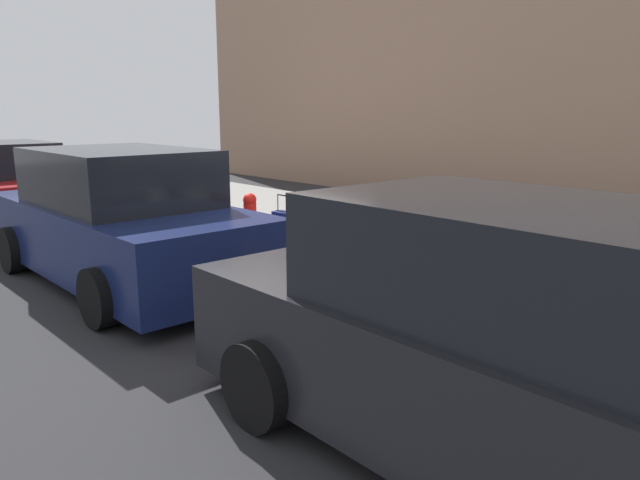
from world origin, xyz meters
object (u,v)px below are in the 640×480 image
suitcase_olive_2 (475,282)px  bollard_post (221,216)px  suitcase_black_7 (316,242)px  suitcase_navy_8 (288,233)px  parked_car_charcoal_0 (514,349)px  suitcase_red_5 (371,250)px  suitcase_black_0 (565,294)px  parked_car_red_2 (5,186)px  parked_car_navy_1 (122,221)px  suitcase_teal_4 (406,259)px  suitcase_maroon_3 (440,265)px  suitcase_silver_6 (342,244)px  suitcase_navy_1 (513,294)px  fire_hydrant (250,218)px

suitcase_olive_2 → bollard_post: (4.70, 0.16, 0.11)m
suitcase_black_7 → suitcase_navy_8: bearing=4.7°
suitcase_navy_8 → parked_car_charcoal_0: parked_car_charcoal_0 is taller
suitcase_red_5 → suitcase_navy_8: bearing=1.1°
suitcase_black_0 → parked_car_red_2: size_ratio=0.25×
suitcase_black_7 → bollard_post: (2.09, 0.21, 0.11)m
parked_car_charcoal_0 → parked_car_navy_1: size_ratio=0.97×
suitcase_teal_4 → suitcase_navy_8: 2.17m
suitcase_olive_2 → parked_car_navy_1: (3.89, 2.16, 0.39)m
suitcase_black_0 → suitcase_black_7: bearing=-0.3°
suitcase_black_0 → parked_car_charcoal_0: (-0.73, 2.20, 0.28)m
suitcase_black_0 → suitcase_maroon_3: suitcase_black_0 is taller
suitcase_olive_2 → parked_car_charcoal_0: (-1.69, 2.16, 0.38)m
suitcase_silver_6 → bollard_post: suitcase_silver_6 is taller
parked_car_charcoal_0 → suitcase_black_0: bearing=-71.6°
suitcase_navy_1 → suitcase_olive_2: size_ratio=1.25×
fire_hydrant → parked_car_charcoal_0: size_ratio=0.18×
suitcase_teal_4 → suitcase_red_5: suitcase_teal_4 is taller
suitcase_navy_8 → fire_hydrant: suitcase_navy_8 is taller
suitcase_navy_1 → suitcase_black_7: (3.08, -0.10, 0.01)m
suitcase_black_0 → parked_car_red_2: 10.46m
suitcase_olive_2 → fire_hydrant: 4.10m
suitcase_navy_1 → fire_hydrant: size_ratio=0.92×
suitcase_maroon_3 → suitcase_navy_8: 2.70m
suitcase_olive_2 → suitcase_black_0: bearing=-177.8°
suitcase_black_0 → fire_hydrant: size_ratio=1.31×
suitcase_silver_6 → parked_car_charcoal_0: bearing=149.8°
suitcase_navy_1 → suitcase_olive_2: suitcase_navy_1 is taller
suitcase_olive_2 → suitcase_silver_6: bearing=-1.1°
suitcase_maroon_3 → parked_car_navy_1: (3.41, 2.18, 0.31)m
bollard_post → parked_car_red_2: parked_car_red_2 is taller
bollard_post → parked_car_navy_1: size_ratio=0.16×
suitcase_navy_1 → parked_car_navy_1: size_ratio=0.16×
suitcase_red_5 → suitcase_silver_6: size_ratio=0.84×
suitcase_silver_6 → suitcase_maroon_3: bearing=179.3°
suitcase_maroon_3 → suitcase_navy_8: suitcase_maroon_3 is taller
suitcase_maroon_3 → parked_car_charcoal_0: size_ratio=0.22×
suitcase_black_7 → suitcase_navy_8: suitcase_navy_8 is taller
suitcase_maroon_3 → suitcase_red_5: 1.08m
fire_hydrant → suitcase_black_7: bearing=-177.5°
suitcase_teal_4 → fire_hydrant: bearing=1.4°
suitcase_black_7 → fire_hydrant: fire_hydrant is taller
suitcase_teal_4 → suitcase_silver_6: bearing=1.5°
suitcase_navy_1 → parked_car_charcoal_0: bearing=120.1°
parked_car_red_2 → suitcase_navy_1: bearing=-167.7°
suitcase_silver_6 → suitcase_navy_8: size_ratio=0.99×
parked_car_red_2 → suitcase_maroon_3: bearing=-166.0°
bollard_post → suitcase_red_5: bearing=-176.4°
suitcase_navy_1 → suitcase_silver_6: suitcase_silver_6 is taller
suitcase_navy_1 → bollard_post: (5.17, 0.11, 0.12)m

